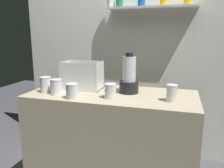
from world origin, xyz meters
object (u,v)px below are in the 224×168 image
(juice_cup_mango_middle, at_px, (72,92))
(juice_cup_mango_far_right, at_px, (172,94))
(blender_pitcher, at_px, (129,78))
(carrot_display_bin, at_px, (82,80))
(juice_cup_mango_left, at_px, (56,88))
(juice_cup_orange_far_left, at_px, (46,85))
(juice_cup_pomegranate_right, at_px, (110,92))

(juice_cup_mango_middle, relative_size, juice_cup_mango_far_right, 0.92)
(blender_pitcher, bearing_deg, carrot_display_bin, 177.19)
(blender_pitcher, distance_m, juice_cup_mango_left, 0.61)
(juice_cup_orange_far_left, xyz_separation_m, juice_cup_mango_far_right, (1.04, 0.03, -0.00))
(blender_pitcher, height_order, juice_cup_orange_far_left, blender_pitcher)
(carrot_display_bin, bearing_deg, juice_cup_orange_far_left, -139.28)
(juice_cup_mango_left, bearing_deg, juice_cup_pomegranate_right, 1.41)
(blender_pitcher, bearing_deg, juice_cup_mango_middle, -142.00)
(juice_cup_mango_left, distance_m, juice_cup_pomegranate_right, 0.47)
(carrot_display_bin, distance_m, juice_cup_pomegranate_right, 0.41)
(carrot_display_bin, height_order, juice_cup_orange_far_left, carrot_display_bin)
(carrot_display_bin, bearing_deg, juice_cup_mango_middle, -80.14)
(juice_cup_mango_left, relative_size, juice_cup_pomegranate_right, 1.10)
(juice_cup_mango_middle, bearing_deg, juice_cup_pomegranate_right, 17.77)
(carrot_display_bin, height_order, juice_cup_mango_middle, carrot_display_bin)
(juice_cup_orange_far_left, distance_m, juice_cup_mango_middle, 0.32)
(juice_cup_mango_left, height_order, juice_cup_mango_middle, juice_cup_mango_left)
(carrot_display_bin, distance_m, juice_cup_mango_far_right, 0.82)
(juice_cup_pomegranate_right, relative_size, juice_cup_mango_far_right, 0.90)
(juice_cup_orange_far_left, height_order, juice_cup_mango_far_right, juice_cup_orange_far_left)
(juice_cup_pomegranate_right, height_order, juice_cup_mango_far_right, juice_cup_mango_far_right)
(juice_cup_mango_left, height_order, juice_cup_mango_far_right, juice_cup_mango_far_right)
(juice_cup_mango_far_right, bearing_deg, juice_cup_orange_far_left, -178.59)
(blender_pitcher, bearing_deg, juice_cup_orange_far_left, -164.53)
(juice_cup_mango_left, bearing_deg, juice_cup_mango_far_right, 3.50)
(juice_cup_mango_left, xyz_separation_m, juice_cup_pomegranate_right, (0.47, 0.01, -0.00))
(juice_cup_mango_middle, height_order, juice_cup_mango_far_right, juice_cup_mango_far_right)
(juice_cup_mango_middle, bearing_deg, blender_pitcher, 38.00)
(blender_pitcher, height_order, juice_cup_pomegranate_right, blender_pitcher)
(blender_pitcher, distance_m, juice_cup_mango_far_right, 0.40)
(juice_cup_mango_left, bearing_deg, juice_cup_orange_far_left, 165.22)
(carrot_display_bin, xyz_separation_m, juice_cup_pomegranate_right, (0.34, -0.23, -0.03))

